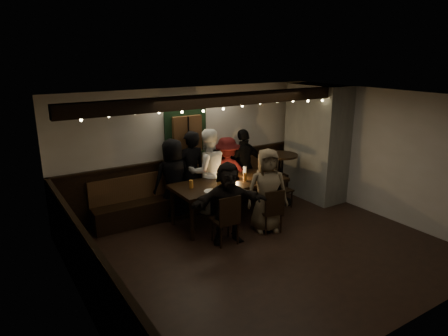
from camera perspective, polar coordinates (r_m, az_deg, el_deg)
room at (r=8.32m, az=5.65°, el=0.76°), size 6.02×5.01×2.62m
dining_table at (r=7.92m, az=0.78°, el=-2.41°), size 2.30×0.99×1.00m
chair_near_left at (r=7.00m, az=0.46°, el=-7.05°), size 0.44×0.44×0.92m
chair_near_right at (r=7.52m, az=6.90°, el=-5.78°), size 0.46×0.46×0.86m
chair_end at (r=8.73m, az=7.93°, el=-2.70°), size 0.39×0.39×0.84m
high_top at (r=8.97m, az=8.17°, el=-0.60°), size 0.70×0.70×1.12m
person_a at (r=8.14m, az=-7.25°, el=-1.51°), size 0.84×0.58×1.64m
person_b at (r=8.29m, az=-4.71°, el=-0.67°), size 0.65×0.44×1.76m
person_c at (r=8.32m, az=-2.37°, el=-0.47°), size 0.96×0.80×1.79m
person_d at (r=8.61m, az=0.39°, el=-0.68°), size 1.14×0.90×1.56m
person_e at (r=8.93m, az=2.84°, el=0.30°), size 1.00×0.46×1.67m
person_f at (r=7.02m, az=0.55°, el=-5.01°), size 1.44×0.80×1.48m
person_g at (r=7.50m, az=6.17°, el=-3.20°), size 0.92×0.77×1.60m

